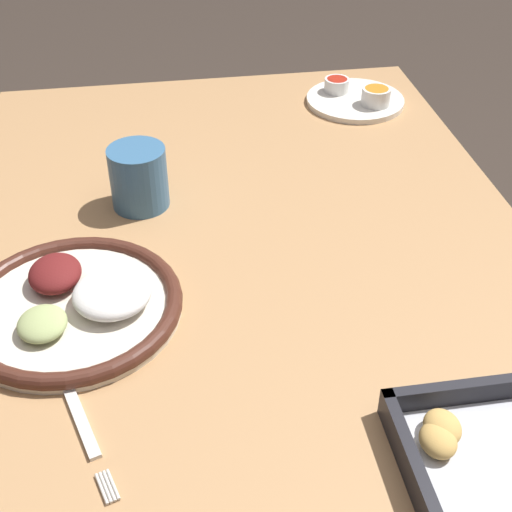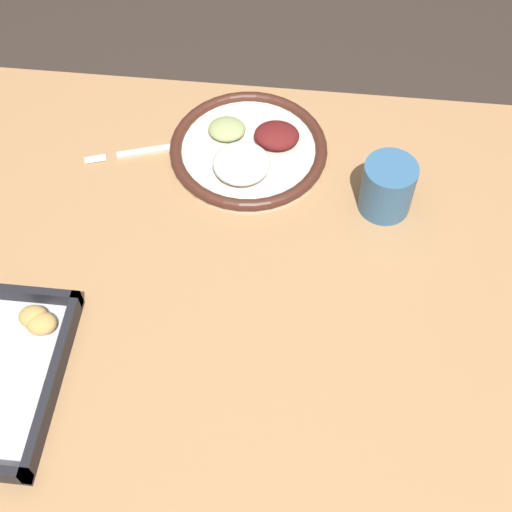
% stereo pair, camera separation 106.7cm
% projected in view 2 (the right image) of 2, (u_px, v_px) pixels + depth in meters
% --- Properties ---
extents(ground_plane, '(8.00, 8.00, 0.00)m').
position_uv_depth(ground_plane, '(263.00, 439.00, 1.64)').
color(ground_plane, '#382D26').
extents(dining_table, '(1.19, 0.77, 0.72)m').
position_uv_depth(dining_table, '(266.00, 306.00, 1.14)').
color(dining_table, '#AD7F51').
rests_on(dining_table, ground_plane).
extents(dinner_plate, '(0.26, 0.26, 0.04)m').
position_uv_depth(dinner_plate, '(249.00, 149.00, 1.17)').
color(dinner_plate, beige).
rests_on(dinner_plate, dining_table).
extents(fork, '(0.19, 0.07, 0.00)m').
position_uv_depth(fork, '(150.00, 151.00, 1.18)').
color(fork, silver).
rests_on(fork, dining_table).
extents(drinking_cup, '(0.08, 0.08, 0.09)m').
position_uv_depth(drinking_cup, '(387.00, 187.00, 1.08)').
color(drinking_cup, '#38668E').
rests_on(drinking_cup, dining_table).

